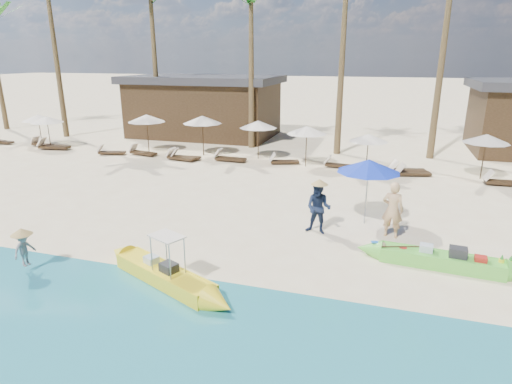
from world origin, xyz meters
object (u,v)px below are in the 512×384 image
(yellow_canoe, at_px, (164,275))
(tourist, at_px, (393,210))
(blue_umbrella, at_px, (369,166))
(green_canoe, at_px, (441,260))

(yellow_canoe, height_order, tourist, tourist)
(tourist, relative_size, blue_umbrella, 0.80)
(tourist, height_order, blue_umbrella, blue_umbrella)
(yellow_canoe, bearing_deg, tourist, 64.81)
(yellow_canoe, bearing_deg, green_canoe, 47.49)
(tourist, bearing_deg, blue_umbrella, -36.51)
(green_canoe, xyz_separation_m, tourist, (-1.35, 1.81, 0.71))
(green_canoe, xyz_separation_m, blue_umbrella, (-2.23, 2.74, 1.87))
(green_canoe, relative_size, tourist, 2.77)
(yellow_canoe, distance_m, tourist, 7.42)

